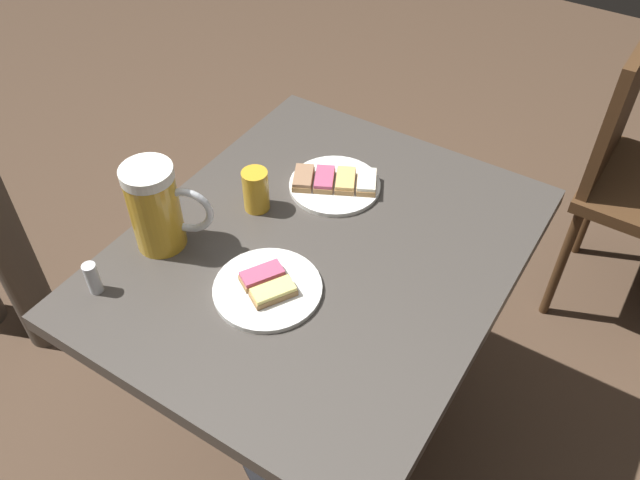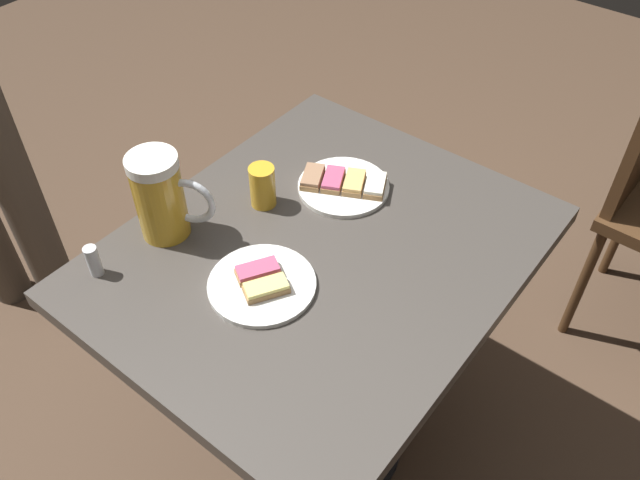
% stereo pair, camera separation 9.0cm
% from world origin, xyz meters
% --- Properties ---
extents(ground_plane, '(6.00, 6.00, 0.00)m').
position_xyz_m(ground_plane, '(0.00, 0.00, 0.00)').
color(ground_plane, '#4C3828').
extents(cafe_table, '(0.70, 0.84, 0.72)m').
position_xyz_m(cafe_table, '(0.00, 0.00, 0.57)').
color(cafe_table, black).
rests_on(cafe_table, ground_plane).
extents(plate_near, '(0.19, 0.19, 0.03)m').
position_xyz_m(plate_near, '(0.07, -0.17, 0.73)').
color(plate_near, white).
rests_on(plate_near, cafe_table).
extents(plate_far, '(0.20, 0.20, 0.03)m').
position_xyz_m(plate_far, '(0.02, 0.14, 0.73)').
color(plate_far, white).
rests_on(plate_far, cafe_table).
extents(beer_mug, '(0.15, 0.10, 0.18)m').
position_xyz_m(beer_mug, '(0.26, 0.15, 0.81)').
color(beer_mug, gold).
rests_on(beer_mug, cafe_table).
extents(beer_glass_small, '(0.05, 0.05, 0.09)m').
position_xyz_m(beer_glass_small, '(0.17, -0.03, 0.77)').
color(beer_glass_small, gold).
rests_on(beer_glass_small, cafe_table).
extents(salt_shaker, '(0.02, 0.02, 0.06)m').
position_xyz_m(salt_shaker, '(0.28, 0.31, 0.76)').
color(salt_shaker, silver).
rests_on(salt_shaker, cafe_table).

